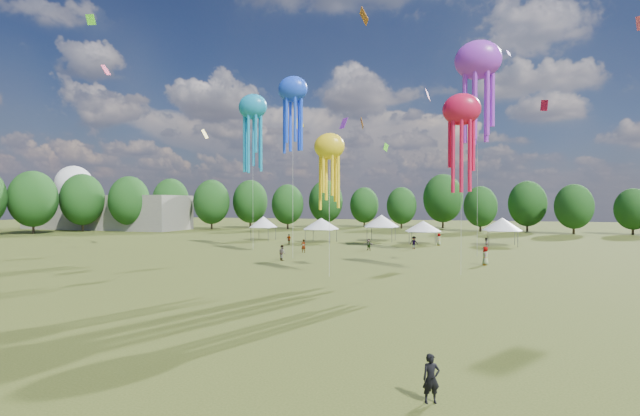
% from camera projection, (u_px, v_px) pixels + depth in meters
% --- Properties ---
extents(ground, '(300.00, 300.00, 0.00)m').
position_uv_depth(ground, '(224.00, 366.00, 17.50)').
color(ground, '#384416').
rests_on(ground, ground).
extents(observer_main, '(0.67, 0.56, 1.56)m').
position_uv_depth(observer_main, '(431.00, 378.00, 14.32)').
color(observer_main, black).
rests_on(observer_main, ground).
extents(spectator_near, '(1.05, 1.04, 1.71)m').
position_uv_depth(spectator_near, '(282.00, 253.00, 49.39)').
color(spectator_near, gray).
rests_on(spectator_near, ground).
extents(spectators_far, '(29.14, 21.28, 1.89)m').
position_uv_depth(spectators_far, '(407.00, 244.00, 59.57)').
color(spectators_far, gray).
rests_on(spectators_far, ground).
extents(festival_tents, '(42.64, 11.00, 4.36)m').
position_uv_depth(festival_tents, '(381.00, 223.00, 71.17)').
color(festival_tents, '#47474C').
rests_on(festival_tents, ground).
extents(show_kites, '(33.43, 21.52, 25.33)m').
position_uv_depth(show_kites, '(390.00, 103.00, 51.70)').
color(show_kites, '#1B48F8').
rests_on(show_kites, ground).
extents(small_kites, '(72.52, 63.42, 41.12)m').
position_uv_depth(small_kites, '(385.00, 18.00, 56.42)').
color(small_kites, '#1B48F8').
rests_on(small_kites, ground).
extents(treeline, '(201.57, 95.24, 13.43)m').
position_uv_depth(treeline, '(384.00, 202.00, 78.27)').
color(treeline, '#38281C').
rests_on(treeline, ground).
extents(hangar, '(40.00, 12.00, 8.00)m').
position_uv_depth(hangar, '(107.00, 212.00, 107.54)').
color(hangar, gray).
rests_on(hangar, ground).
extents(radome, '(9.00, 9.00, 16.00)m').
position_uv_depth(radome, '(74.00, 189.00, 117.93)').
color(radome, white).
rests_on(radome, ground).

